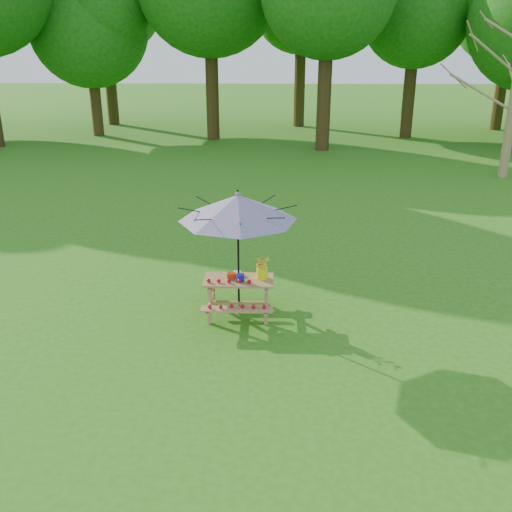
{
  "coord_description": "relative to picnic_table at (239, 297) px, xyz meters",
  "views": [
    {
      "loc": [
        -1.45,
        -5.05,
        4.54
      ],
      "look_at": [
        -1.71,
        3.98,
        1.1
      ],
      "focal_mm": 40.0,
      "sensor_mm": 36.0,
      "label": 1
    }
  ],
  "objects": [
    {
      "name": "flower_bucket",
      "position": [
        0.4,
        0.05,
        0.57
      ],
      "size": [
        0.31,
        0.29,
        0.43
      ],
      "color": "#FFF90D",
      "rests_on": "picnic_table"
    },
    {
      "name": "produce_bins",
      "position": [
        -0.03,
        0.01,
        0.4
      ],
      "size": [
        0.3,
        0.39,
        0.13
      ],
      "color": "red",
      "rests_on": "picnic_table"
    },
    {
      "name": "picnic_table",
      "position": [
        0.0,
        0.0,
        0.0
      ],
      "size": [
        1.2,
        1.32,
        0.67
      ],
      "color": "#A9844C",
      "rests_on": "ground"
    },
    {
      "name": "tomatoes_row",
      "position": [
        -0.15,
        -0.18,
        0.38
      ],
      "size": [
        0.77,
        0.13,
        0.07
      ],
      "primitive_type": null,
      "color": "red",
      "rests_on": "picnic_table"
    },
    {
      "name": "ground",
      "position": [
        2.01,
        -3.98,
        -0.33
      ],
      "size": [
        120.0,
        120.0,
        0.0
      ],
      "primitive_type": "plane",
      "color": "#2F6F15",
      "rests_on": "ground"
    },
    {
      "name": "patio_umbrella",
      "position": [
        0.0,
        0.0,
        1.62
      ],
      "size": [
        2.18,
        2.18,
        2.25
      ],
      "color": "black",
      "rests_on": "ground"
    }
  ]
}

